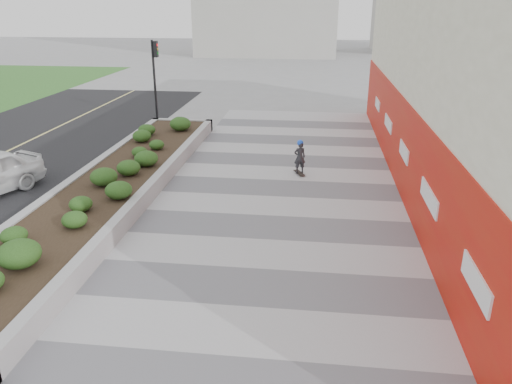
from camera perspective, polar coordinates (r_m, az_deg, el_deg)
ground at (r=9.96m, az=-0.71°, el=-16.24°), size 160.00×160.00×0.00m
walkway at (r=12.46m, az=1.12°, el=-7.90°), size 8.00×36.00×0.01m
building at (r=17.96m, az=26.71°, el=12.28°), size 6.04×24.08×8.00m
planter at (r=17.19m, az=-16.00°, el=1.11°), size 3.00×18.00×0.90m
traffic_signal_near at (r=26.88m, az=-11.46°, el=13.61°), size 0.33×0.28×4.20m
manhole_cover at (r=12.43m, az=3.44°, el=-8.03°), size 0.44×0.44×0.01m
skateboarder at (r=18.40m, az=5.02°, el=4.01°), size 0.50×0.74×1.33m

